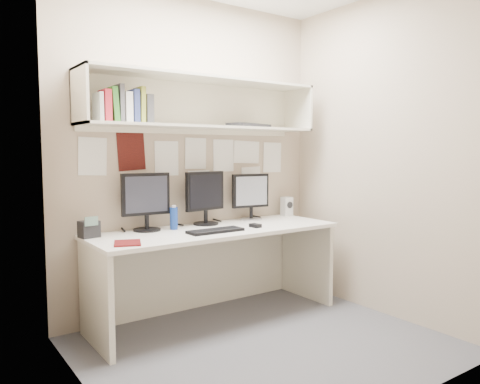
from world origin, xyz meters
TOP-DOWN VIEW (x-y plane):
  - floor at (0.00, 0.00)m, footprint 2.40×2.00m
  - wall_back at (0.00, 1.00)m, footprint 2.40×0.02m
  - wall_front at (0.00, -1.00)m, footprint 2.40×0.02m
  - wall_left at (-1.20, 0.00)m, footprint 0.02×2.00m
  - wall_right at (1.20, 0.00)m, footprint 0.02×2.00m
  - desk at (0.00, 0.65)m, footprint 2.00×0.70m
  - overhead_hutch at (0.00, 0.86)m, footprint 2.00×0.38m
  - pinned_papers at (0.00, 0.99)m, footprint 1.92×0.01m
  - monitor_left at (-0.49, 0.87)m, footprint 0.38×0.21m
  - monitor_center at (0.04, 0.87)m, footprint 0.38×0.21m
  - monitor_right at (0.50, 0.87)m, footprint 0.35×0.19m
  - keyboard at (-0.09, 0.50)m, footprint 0.43×0.16m
  - mouse at (0.29, 0.51)m, footprint 0.06×0.10m
  - speaker at (0.94, 0.88)m, footprint 0.09×0.10m
  - blue_bottle at (-0.29, 0.79)m, footprint 0.06×0.06m
  - maroon_notebook at (-0.81, 0.46)m, footprint 0.23×0.25m
  - desk_phone at (-0.94, 0.83)m, footprint 0.14×0.13m
  - book_stack at (-0.68, 0.80)m, footprint 0.40×0.17m
  - hutch_tray at (0.42, 0.78)m, footprint 0.47×0.30m

SIDE VIEW (x-z plane):
  - floor at x=0.00m, z-range -0.01..0.01m
  - desk at x=0.00m, z-range 0.00..0.73m
  - maroon_notebook at x=-0.81m, z-range 0.73..0.74m
  - keyboard at x=-0.09m, z-range 0.73..0.75m
  - mouse at x=0.29m, z-range 0.73..0.76m
  - desk_phone at x=-0.94m, z-range 0.71..0.87m
  - speaker at x=0.94m, z-range 0.73..0.91m
  - blue_bottle at x=-0.29m, z-range 0.73..0.91m
  - monitor_right at x=0.50m, z-range 0.75..1.16m
  - monitor_center at x=0.04m, z-range 0.75..1.19m
  - monitor_left at x=-0.49m, z-range 0.75..1.19m
  - pinned_papers at x=0.00m, z-range 1.01..1.49m
  - wall_back at x=0.00m, z-range 0.00..2.60m
  - wall_front at x=0.00m, z-range 0.00..2.60m
  - wall_left at x=-1.20m, z-range 0.00..2.60m
  - wall_right at x=1.20m, z-range 0.00..2.60m
  - hutch_tray at x=0.42m, z-range 1.54..1.57m
  - book_stack at x=-0.68m, z-range 1.52..1.79m
  - overhead_hutch at x=0.00m, z-range 1.52..1.92m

